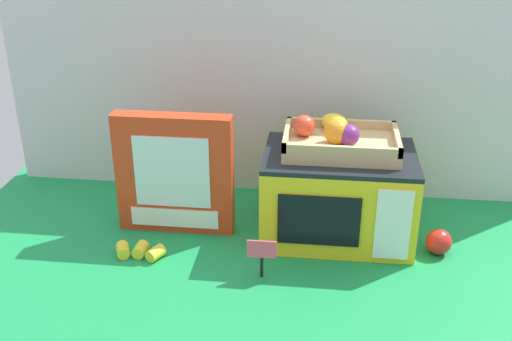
{
  "coord_description": "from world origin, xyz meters",
  "views": [
    {
      "loc": [
        0.13,
        -1.43,
        0.85
      ],
      "look_at": [
        -0.04,
        0.0,
        0.18
      ],
      "focal_mm": 43.11,
      "sensor_mm": 36.0,
      "label": 1
    }
  ],
  "objects_px": {
    "price_sign": "(260,253)",
    "loose_toy_apple": "(439,242)",
    "toy_microwave": "(338,195)",
    "loose_toy_banana": "(140,251)",
    "food_groups_crate": "(338,140)",
    "cookie_set_box": "(175,174)"
  },
  "relations": [
    {
      "from": "toy_microwave",
      "to": "loose_toy_banana",
      "type": "height_order",
      "value": "toy_microwave"
    },
    {
      "from": "toy_microwave",
      "to": "loose_toy_apple",
      "type": "distance_m",
      "value": 0.28
    },
    {
      "from": "loose_toy_apple",
      "to": "loose_toy_banana",
      "type": "bearing_deg",
      "value": -172.11
    },
    {
      "from": "toy_microwave",
      "to": "loose_toy_banana",
      "type": "xyz_separation_m",
      "value": [
        -0.49,
        -0.17,
        -0.1
      ]
    },
    {
      "from": "toy_microwave",
      "to": "cookie_set_box",
      "type": "xyz_separation_m",
      "value": [
        -0.43,
        -0.02,
        0.05
      ]
    },
    {
      "from": "toy_microwave",
      "to": "cookie_set_box",
      "type": "height_order",
      "value": "cookie_set_box"
    },
    {
      "from": "price_sign",
      "to": "loose_toy_apple",
      "type": "distance_m",
      "value": 0.46
    },
    {
      "from": "toy_microwave",
      "to": "price_sign",
      "type": "bearing_deg",
      "value": -128.89
    },
    {
      "from": "food_groups_crate",
      "to": "loose_toy_banana",
      "type": "xyz_separation_m",
      "value": [
        -0.48,
        -0.19,
        -0.25
      ]
    },
    {
      "from": "food_groups_crate",
      "to": "cookie_set_box",
      "type": "distance_m",
      "value": 0.43
    },
    {
      "from": "price_sign",
      "to": "toy_microwave",
      "type": "bearing_deg",
      "value": 51.11
    },
    {
      "from": "toy_microwave",
      "to": "price_sign",
      "type": "relative_size",
      "value": 3.85
    },
    {
      "from": "loose_toy_banana",
      "to": "loose_toy_apple",
      "type": "height_order",
      "value": "loose_toy_apple"
    },
    {
      "from": "loose_toy_banana",
      "to": "loose_toy_apple",
      "type": "relative_size",
      "value": 2.04
    },
    {
      "from": "toy_microwave",
      "to": "food_groups_crate",
      "type": "distance_m",
      "value": 0.15
    },
    {
      "from": "loose_toy_banana",
      "to": "loose_toy_apple",
      "type": "distance_m",
      "value": 0.75
    },
    {
      "from": "price_sign",
      "to": "loose_toy_apple",
      "type": "xyz_separation_m",
      "value": [
        0.44,
        0.16,
        -0.03
      ]
    },
    {
      "from": "toy_microwave",
      "to": "cookie_set_box",
      "type": "bearing_deg",
      "value": -177.46
    },
    {
      "from": "price_sign",
      "to": "loose_toy_banana",
      "type": "bearing_deg",
      "value": 170.3
    },
    {
      "from": "loose_toy_banana",
      "to": "toy_microwave",
      "type": "bearing_deg",
      "value": 19.03
    },
    {
      "from": "price_sign",
      "to": "loose_toy_banana",
      "type": "height_order",
      "value": "price_sign"
    },
    {
      "from": "loose_toy_banana",
      "to": "food_groups_crate",
      "type": "bearing_deg",
      "value": 21.2
    }
  ]
}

